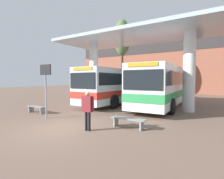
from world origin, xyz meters
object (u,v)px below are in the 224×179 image
Objects in this scene: transit_bus_center_bay at (164,85)px; pedestrian_waiting at (88,107)px; poplar_tree_behind_left at (122,39)px; transit_bus_left_bay at (123,85)px; waiting_bench_mid_platform at (128,121)px; info_sign_platform at (46,80)px; waiting_bench_near_pillar at (37,108)px.

pedestrian_waiting is at bearing 82.17° from transit_bus_center_bay.
transit_bus_left_bay is at bearing -60.69° from poplar_tree_behind_left.
waiting_bench_mid_platform is at bearing 91.00° from transit_bus_center_bay.
transit_bus_center_bay is 12.21m from poplar_tree_behind_left.
pedestrian_waiting is at bearing -9.98° from info_sign_platform.
poplar_tree_behind_left is at bearing 106.74° from pedestrian_waiting.
pedestrian_waiting reaches higher than waiting_bench_near_pillar.
info_sign_platform is 0.29× the size of poplar_tree_behind_left.
waiting_bench_near_pillar is at bearing 160.04° from info_sign_platform.
waiting_bench_mid_platform is 18.50m from poplar_tree_behind_left.
poplar_tree_behind_left is (-7.08, 15.93, 6.98)m from pedestrian_waiting.
waiting_bench_mid_platform is (4.61, -7.85, -1.44)m from transit_bus_left_bay.
transit_bus_center_bay is 10.11m from waiting_bench_near_pillar.
waiting_bench_mid_platform is at bearing -60.09° from poplar_tree_behind_left.
waiting_bench_near_pillar is 0.50× the size of info_sign_platform.
waiting_bench_near_pillar is (-6.43, -7.67, -1.48)m from transit_bus_center_bay.
waiting_bench_mid_platform is at bearing 120.73° from transit_bus_left_bay.
poplar_tree_behind_left reaches higher than info_sign_platform.
pedestrian_waiting is (3.30, -9.20, -0.73)m from transit_bus_left_bay.
info_sign_platform is 1.81× the size of pedestrian_waiting.
transit_bus_center_bay is 9.51m from info_sign_platform.
transit_bus_left_bay reaches higher than waiting_bench_near_pillar.
info_sign_platform is (1.92, -0.70, 1.88)m from waiting_bench_near_pillar.
poplar_tree_behind_left reaches higher than waiting_bench_near_pillar.
waiting_bench_near_pillar is 0.94× the size of waiting_bench_mid_platform.
poplar_tree_behind_left is at bearing 102.56° from info_sign_platform.
info_sign_platform reaches higher than waiting_bench_mid_platform.
transit_bus_center_bay is 3.58× the size of info_sign_platform.
transit_bus_center_bay is 7.82m from waiting_bench_mid_platform.
transit_bus_left_bay reaches higher than info_sign_platform.
pedestrian_waiting is at bearing -134.21° from waiting_bench_mid_platform.
transit_bus_left_bay is 6.95× the size of waiting_bench_mid_platform.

